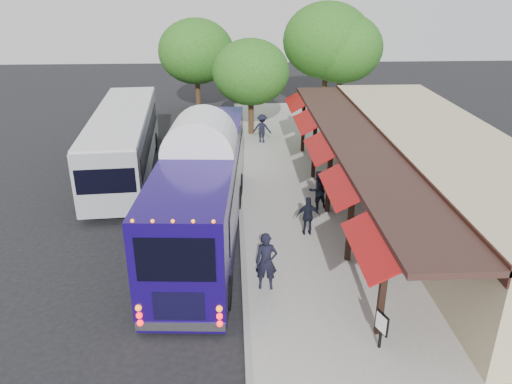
# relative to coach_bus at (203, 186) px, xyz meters

# --- Properties ---
(ground) EXTENTS (90.00, 90.00, 0.00)m
(ground) POSITION_rel_coach_bus_xyz_m (1.45, -2.46, -2.15)
(ground) COLOR black
(ground) RESTS_ON ground
(sidewalk) EXTENTS (10.00, 40.00, 0.15)m
(sidewalk) POSITION_rel_coach_bus_xyz_m (6.45, 1.54, -2.07)
(sidewalk) COLOR #9E9B93
(sidewalk) RESTS_ON ground
(curb) EXTENTS (0.20, 40.00, 0.16)m
(curb) POSITION_rel_coach_bus_xyz_m (1.50, 1.54, -2.07)
(curb) COLOR gray
(curb) RESTS_ON ground
(station_shelter) EXTENTS (8.15, 20.00, 3.60)m
(station_shelter) POSITION_rel_coach_bus_xyz_m (9.83, 1.54, -0.30)
(station_shelter) COLOR tan
(station_shelter) RESTS_ON ground
(coach_bus) EXTENTS (3.45, 12.62, 4.00)m
(coach_bus) POSITION_rel_coach_bus_xyz_m (0.00, 0.00, 0.00)
(coach_bus) COLOR #160759
(coach_bus) RESTS_ON ground
(city_bus) EXTENTS (3.57, 12.40, 3.29)m
(city_bus) POSITION_rel_coach_bus_xyz_m (-4.40, 7.10, -0.33)
(city_bus) COLOR #989CA0
(city_bus) RESTS_ON ground
(ped_a) EXTENTS (0.75, 0.52, 1.97)m
(ped_a) POSITION_rel_coach_bus_xyz_m (2.20, -3.96, -1.01)
(ped_a) COLOR black
(ped_a) RESTS_ON sidewalk
(ped_b) EXTENTS (1.02, 0.91, 1.74)m
(ped_b) POSITION_rel_coach_bus_xyz_m (4.85, 2.01, -1.12)
(ped_b) COLOR black
(ped_b) RESTS_ON sidewalk
(ped_c) EXTENTS (0.93, 0.39, 1.59)m
(ped_c) POSITION_rel_coach_bus_xyz_m (4.10, -0.35, -1.20)
(ped_c) COLOR black
(ped_c) RESTS_ON sidewalk
(ped_d) EXTENTS (1.27, 0.97, 1.75)m
(ped_d) POSITION_rel_coach_bus_xyz_m (3.01, 11.54, -1.12)
(ped_d) COLOR black
(ped_d) RESTS_ON sidewalk
(sign_board) EXTENTS (0.23, 0.50, 1.15)m
(sign_board) POSITION_rel_coach_bus_xyz_m (5.13, -6.99, -1.22)
(sign_board) COLOR black
(sign_board) RESTS_ON sidewalk
(tree_left) EXTENTS (4.78, 4.78, 6.12)m
(tree_left) POSITION_rel_coach_bus_xyz_m (2.41, 13.44, 1.93)
(tree_left) COLOR #382314
(tree_left) RESTS_ON ground
(tree_mid) EXTENTS (6.26, 6.26, 8.01)m
(tree_mid) POSITION_rel_coach_bus_xyz_m (7.99, 18.37, 3.20)
(tree_mid) COLOR #382314
(tree_mid) RESTS_ON ground
(tree_right) EXTENTS (5.71, 5.71, 7.30)m
(tree_right) POSITION_rel_coach_bus_xyz_m (9.01, 18.03, 2.72)
(tree_right) COLOR #382314
(tree_right) RESTS_ON ground
(tree_far) EXTENTS (5.38, 5.38, 6.89)m
(tree_far) POSITION_rel_coach_bus_xyz_m (-1.27, 18.91, 2.45)
(tree_far) COLOR #382314
(tree_far) RESTS_ON ground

